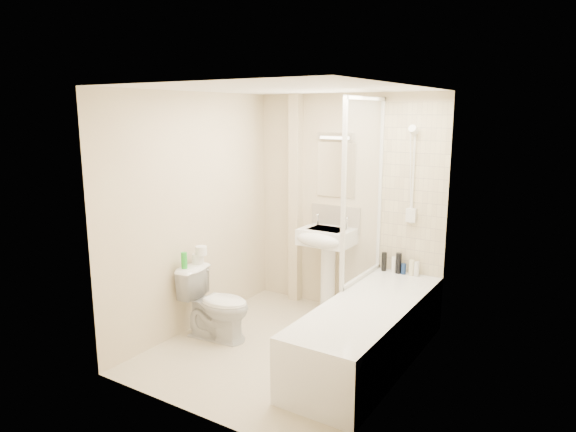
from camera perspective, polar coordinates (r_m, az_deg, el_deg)
The scene contains 25 objects.
floor at distance 5.01m, azimuth -0.26°, elevation -14.60°, with size 2.50×2.50×0.00m, color beige.
wall_back at distance 5.68m, azimuth 6.50°, elevation 1.26°, with size 2.20×0.02×2.40m, color beige.
wall_left at distance 5.27m, azimuth -10.43°, elevation 0.33°, with size 0.02×2.50×2.40m, color beige.
wall_right at distance 4.14m, azimuth 12.70°, elevation -2.83°, with size 0.02×2.50×2.40m, color beige.
ceiling at distance 4.50m, azimuth -0.29°, elevation 14.00°, with size 2.20×2.50×0.02m, color white.
tile_back at distance 5.36m, azimuth 13.75°, elevation 2.81°, with size 0.70×0.01×1.75m, color beige.
tile_right at distance 4.28m, azimuth 13.59°, elevation 0.69°, with size 0.01×2.10×1.75m, color beige.
pipe_boxing at distance 5.92m, azimuth 0.84°, elevation 1.75°, with size 0.12×0.12×2.40m, color beige.
splashback at distance 5.76m, azimuth 5.29°, elevation -0.30°, with size 0.60×0.01×0.30m, color beige.
mirror at distance 5.67m, azimuth 5.39°, elevation 5.14°, with size 0.46×0.01×0.60m, color white.
strip_light at distance 5.62m, azimuth 5.35°, elevation 8.87°, with size 0.42×0.07×0.07m, color silver.
bathtub at distance 4.73m, azimuth 8.96°, elevation -12.52°, with size 0.70×2.10×0.55m.
shower_screen at distance 5.07m, azimuth 8.42°, elevation 2.83°, with size 0.04×0.92×1.80m.
shower_fixture at distance 5.30m, azimuth 13.64°, elevation 4.05°, with size 0.10×0.16×0.99m.
pedestal_sink at distance 5.63m, azimuth 4.20°, elevation -3.38°, with size 0.56×0.51×1.08m.
bottle_black_a at distance 5.54m, azimuth 10.63°, elevation -5.00°, with size 0.05×0.05×0.20m, color black.
bottle_white_a at distance 5.50m, azimuth 11.68°, elevation -5.32°, with size 0.05×0.05×0.17m, color white.
bottle_black_b at distance 5.48m, azimuth 12.18°, elevation -5.15°, with size 0.06×0.06×0.22m, color black.
bottle_blue at distance 5.48m, azimuth 12.72°, elevation -5.75°, with size 0.05×0.05×0.11m, color navy.
bottle_cream at distance 5.44m, azimuth 13.57°, elevation -5.62°, with size 0.05×0.05×0.16m, color #F8F0BF.
bottle_white_b at distance 5.43m, azimuth 14.09°, elevation -5.74°, with size 0.05×0.05×0.15m, color white.
toilet at distance 5.16m, azimuth -7.98°, elevation -9.63°, with size 0.73×0.47×0.71m, color white.
toilet_roll_lower at distance 5.24m, azimuth -9.98°, elevation -4.73°, with size 0.12×0.12×0.10m, color white.
toilet_roll_upper at distance 5.18m, azimuth -9.63°, elevation -3.82°, with size 0.11×0.11×0.09m, color white.
green_bottle at distance 5.10m, azimuth -11.46°, elevation -4.86°, with size 0.06×0.06×0.16m, color green.
Camera 1 is at (2.41, -3.80, 2.21)m, focal length 32.00 mm.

